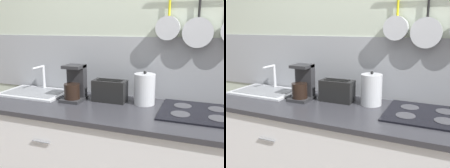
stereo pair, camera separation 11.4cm
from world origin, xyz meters
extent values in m
cube|color=#B2BCA8|center=(0.00, 0.38, 1.30)|extent=(7.20, 0.06, 2.60)
cube|color=gray|center=(0.00, 0.37, 1.18)|extent=(7.20, 0.07, 0.51)
cylinder|color=gold|center=(0.07, 0.32, 1.67)|extent=(0.02, 0.02, 0.14)
cylinder|color=#B7BABF|center=(0.07, 0.29, 1.51)|extent=(0.18, 0.07, 0.18)
cylinder|color=black|center=(0.28, 0.32, 1.66)|extent=(0.02, 0.02, 0.15)
cylinder|color=#B7BABF|center=(0.28, 0.30, 1.47)|extent=(0.22, 0.05, 0.22)
cylinder|color=slate|center=(-0.69, -0.33, 0.73)|extent=(0.14, 0.01, 0.01)
cube|color=#2D2D33|center=(0.00, 0.00, 0.91)|extent=(2.79, 0.68, 0.03)
cube|color=#B7BABF|center=(-1.06, 0.13, 0.94)|extent=(0.58, 0.38, 0.01)
cube|color=slate|center=(-1.06, 0.13, 0.95)|extent=(0.49, 0.31, 0.00)
cylinder|color=#B7BABF|center=(-1.06, 0.27, 1.05)|extent=(0.03, 0.03, 0.24)
cylinder|color=#B7BABF|center=(-1.06, 0.20, 1.15)|extent=(0.02, 0.15, 0.02)
cube|color=#262628|center=(-0.63, 0.06, 0.94)|extent=(0.17, 0.20, 0.02)
cube|color=#262628|center=(-0.63, 0.12, 1.07)|extent=(0.15, 0.07, 0.29)
cylinder|color=black|center=(-0.63, 0.03, 1.01)|extent=(0.13, 0.13, 0.12)
cube|color=#262628|center=(-0.63, 0.08, 1.21)|extent=(0.15, 0.15, 0.02)
cube|color=black|center=(-0.35, 0.14, 1.02)|extent=(0.27, 0.13, 0.17)
cube|color=black|center=(-0.35, 0.12, 1.10)|extent=(0.20, 0.02, 0.00)
cube|color=black|center=(-0.35, 0.17, 1.10)|extent=(0.20, 0.02, 0.00)
cube|color=black|center=(-0.49, 0.14, 1.05)|extent=(0.02, 0.02, 0.02)
cylinder|color=#B7BABF|center=(-0.07, 0.17, 1.05)|extent=(0.16, 0.16, 0.24)
sphere|color=black|center=(-0.07, 0.17, 1.18)|extent=(0.02, 0.02, 0.02)
cube|color=black|center=(0.34, 0.09, 0.93)|extent=(0.54, 0.48, 0.01)
cylinder|color=#38383D|center=(0.22, -0.01, 0.94)|extent=(0.13, 0.13, 0.00)
cylinder|color=#38383D|center=(0.46, -0.01, 0.94)|extent=(0.13, 0.13, 0.00)
cylinder|color=#38383D|center=(0.22, 0.18, 0.94)|extent=(0.13, 0.13, 0.00)
cylinder|color=#38383D|center=(0.46, 0.18, 0.94)|extent=(0.13, 0.13, 0.00)
camera|label=1|loc=(0.34, -1.67, 1.52)|focal=40.00mm
camera|label=2|loc=(0.44, -1.62, 1.52)|focal=40.00mm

